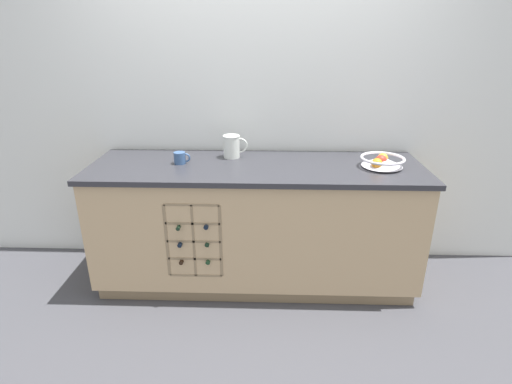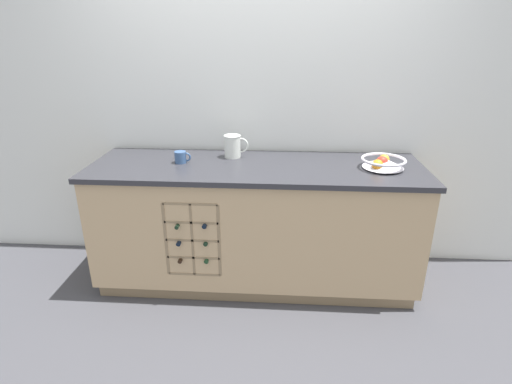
% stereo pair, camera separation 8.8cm
% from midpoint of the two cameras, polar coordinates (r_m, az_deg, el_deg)
% --- Properties ---
extents(ground_plane, '(14.00, 14.00, 0.00)m').
position_cam_midpoint_polar(ground_plane, '(3.13, -0.82, -12.04)').
color(ground_plane, '#424247').
extents(back_wall, '(4.65, 0.06, 2.55)m').
position_cam_midpoint_polar(back_wall, '(3.05, -0.58, 12.93)').
color(back_wall, silver).
rests_on(back_wall, ground_plane).
extents(kitchen_island, '(2.29, 0.73, 0.90)m').
position_cam_midpoint_polar(kitchen_island, '(2.90, -0.95, -4.55)').
color(kitchen_island, '#8B7354').
rests_on(kitchen_island, ground_plane).
extents(fruit_bowl, '(0.29, 0.29, 0.09)m').
position_cam_midpoint_polar(fruit_bowl, '(2.80, 16.70, 4.29)').
color(fruit_bowl, silver).
rests_on(fruit_bowl, kitchen_island).
extents(white_pitcher, '(0.18, 0.12, 0.16)m').
position_cam_midpoint_polar(white_pitcher, '(2.90, -4.32, 6.58)').
color(white_pitcher, silver).
rests_on(white_pitcher, kitchen_island).
extents(ceramic_mug, '(0.11, 0.08, 0.08)m').
position_cam_midpoint_polar(ceramic_mug, '(2.81, -11.65, 4.79)').
color(ceramic_mug, '#385684').
rests_on(ceramic_mug, kitchen_island).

